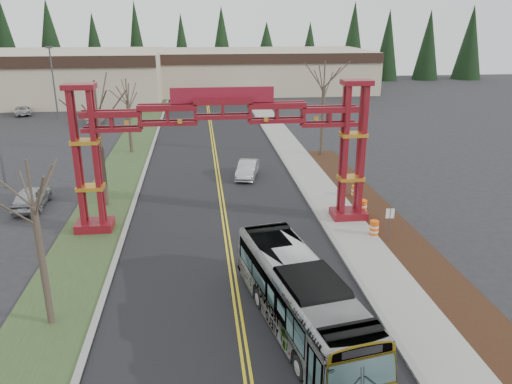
{
  "coord_description": "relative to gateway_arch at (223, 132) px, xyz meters",
  "views": [
    {
      "loc": [
        -1.42,
        -11.16,
        12.36
      ],
      "look_at": [
        1.53,
        14.29,
        3.41
      ],
      "focal_mm": 35.0,
      "sensor_mm": 36.0,
      "label": 1
    }
  ],
  "objects": [
    {
      "name": "road",
      "position": [
        -0.0,
        7.0,
        -5.97
      ],
      "size": [
        12.0,
        110.0,
        0.02
      ],
      "primitive_type": "cube",
      "color": "black",
      "rests_on": "ground"
    },
    {
      "name": "lane_line_left",
      "position": [
        -0.12,
        7.0,
        -5.96
      ],
      "size": [
        0.12,
        100.0,
        0.01
      ],
      "primitive_type": "cube",
      "color": "yellow",
      "rests_on": "road"
    },
    {
      "name": "lane_line_right",
      "position": [
        0.12,
        7.0,
        -5.96
      ],
      "size": [
        0.12,
        100.0,
        0.01
      ],
      "primitive_type": "cube",
      "color": "yellow",
      "rests_on": "road"
    },
    {
      "name": "curb_right",
      "position": [
        6.15,
        7.0,
        -5.91
      ],
      "size": [
        0.3,
        110.0,
        0.15
      ],
      "primitive_type": "cube",
      "color": "gray",
      "rests_on": "ground"
    },
    {
      "name": "sidewalk_right",
      "position": [
        7.6,
        7.0,
        -5.91
      ],
      "size": [
        2.6,
        110.0,
        0.14
      ],
      "primitive_type": "cube",
      "color": "gray",
      "rests_on": "ground"
    },
    {
      "name": "landscape_strip",
      "position": [
        10.2,
        -8.0,
        -5.92
      ],
      "size": [
        2.6,
        50.0,
        0.12
      ],
      "primitive_type": "cube",
      "color": "black",
      "rests_on": "ground"
    },
    {
      "name": "grass_median",
      "position": [
        -8.0,
        7.0,
        -5.94
      ],
      "size": [
        4.0,
        110.0,
        0.08
      ],
      "primitive_type": "cube",
      "color": "#2F4321",
      "rests_on": "ground"
    },
    {
      "name": "curb_left",
      "position": [
        -6.15,
        7.0,
        -5.91
      ],
      "size": [
        0.3,
        110.0,
        0.15
      ],
      "primitive_type": "cube",
      "color": "gray",
      "rests_on": "ground"
    },
    {
      "name": "gateway_arch",
      "position": [
        0.0,
        0.0,
        0.0
      ],
      "size": [
        18.2,
        1.6,
        8.9
      ],
      "color": "maroon",
      "rests_on": "ground"
    },
    {
      "name": "retail_building_west",
      "position": [
        -30.0,
        53.96,
        -2.22
      ],
      "size": [
        46.0,
        22.3,
        7.5
      ],
      "color": "#BDAC90",
      "rests_on": "ground"
    },
    {
      "name": "retail_building_east",
      "position": [
        10.0,
        61.95,
        -2.47
      ],
      "size": [
        38.0,
        20.3,
        7.0
      ],
      "color": "#BDAC90",
      "rests_on": "ground"
    },
    {
      "name": "conifer_treeline",
      "position": [
        0.25,
        74.0,
        0.5
      ],
      "size": [
        116.1,
        5.6,
        13.0
      ],
      "color": "black",
      "rests_on": "ground"
    },
    {
      "name": "transit_bus",
      "position": [
        2.46,
        -11.59,
        -4.49
      ],
      "size": [
        4.4,
        10.97,
        2.98
      ],
      "primitive_type": "imported",
      "rotation": [
        0.0,
        0.0,
        0.18
      ],
      "color": "#94969B",
      "rests_on": "ground"
    },
    {
      "name": "silver_sedan",
      "position": [
        2.39,
        9.73,
        -5.3
      ],
      "size": [
        2.39,
        4.35,
        1.36
      ],
      "primitive_type": "imported",
      "rotation": [
        0.0,
        0.0,
        -0.24
      ],
      "color": "#A5A8AD",
      "rests_on": "ground"
    },
    {
      "name": "parked_car_near_a",
      "position": [
        -13.01,
        4.53,
        -5.21
      ],
      "size": [
        1.91,
        4.57,
        1.54
      ],
      "primitive_type": "imported",
      "rotation": [
        0.0,
        0.0,
        3.16
      ],
      "color": "#A5A8AD",
      "rests_on": "ground"
    },
    {
      "name": "parked_car_far_a",
      "position": [
        -13.98,
        33.65,
        -5.26
      ],
      "size": [
        1.55,
        4.41,
        1.45
      ],
      "primitive_type": "imported",
      "rotation": [
        0.0,
        0.0,
        3.14
      ],
      "color": "gray",
      "rests_on": "ground"
    },
    {
      "name": "parked_car_far_b",
      "position": [
        -24.91,
        41.0,
        -5.36
      ],
      "size": [
        3.25,
        4.86,
        1.24
      ],
      "primitive_type": "imported",
      "rotation": [
        0.0,
        0.0,
        3.43
      ],
      "color": "silver",
      "rests_on": "ground"
    },
    {
      "name": "bare_tree_median_near",
      "position": [
        -8.0,
        -9.99,
        -0.65
      ],
      "size": [
        2.89,
        2.89,
        7.28
      ],
      "color": "#382D26",
      "rests_on": "ground"
    },
    {
      "name": "bare_tree_median_mid",
      "position": [
        -8.0,
        4.33,
        0.37
      ],
      "size": [
        3.35,
        3.35,
        8.61
      ],
      "color": "#382D26",
      "rests_on": "ground"
    },
    {
      "name": "bare_tree_median_far",
      "position": [
        -8.0,
        18.89,
        -0.97
      ],
      "size": [
        3.13,
        3.13,
        7.1
      ],
      "color": "#382D26",
      "rests_on": "ground"
    },
    {
      "name": "bare_tree_right_far",
      "position": [
        10.0,
        15.68,
        0.43
      ],
      "size": [
        3.46,
        3.46,
        8.74
      ],
      "color": "#382D26",
      "rests_on": "ground"
    },
    {
      "name": "light_pole_far",
      "position": [
        -19.5,
        37.53,
        -0.75
      ],
      "size": [
        0.78,
        0.39,
        9.05
      ],
      "color": "#3F3F44",
      "rests_on": "ground"
    },
    {
      "name": "street_sign",
      "position": [
        9.22,
        -3.82,
        -4.45
      ],
      "size": [
        0.48,
        0.08,
        2.13
      ],
      "color": "#3F3F44",
      "rests_on": "ground"
    },
    {
      "name": "barrel_south",
      "position": [
        8.72,
        -2.85,
        -5.48
      ],
      "size": [
        0.54,
        0.54,
        1.0
      ],
      "color": "#FB5B0D",
      "rests_on": "ground"
    },
    {
      "name": "barrel_mid",
      "position": [
        9.06,
        0.43,
        -5.43
      ],
      "size": [
        0.6,
        0.6,
        1.1
      ],
      "color": "#FB5B0D",
      "rests_on": "ground"
    },
    {
      "name": "barrel_north",
      "position": [
        9.64,
        3.89,
        -5.52
      ],
      "size": [
        0.5,
        0.5,
        0.93
      ],
      "color": "#FB5B0D",
      "rests_on": "ground"
    }
  ]
}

